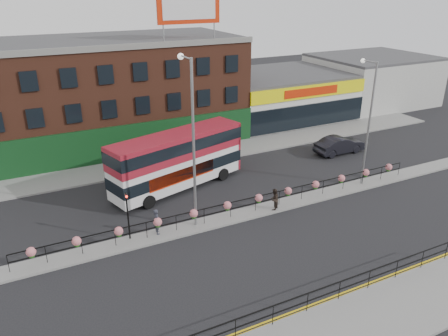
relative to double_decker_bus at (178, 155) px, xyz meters
name	(u,v)px	position (x,y,z in m)	size (l,w,h in m)	color
ground	(243,215)	(2.37, -6.27, -2.80)	(120.00, 120.00, 0.00)	black
south_pavement	(364,324)	(2.37, -18.27, -2.73)	(60.00, 4.00, 0.15)	gray
north_pavement	(181,158)	(2.37, 5.73, -2.73)	(60.00, 4.00, 0.15)	gray
median	(243,214)	(2.37, -6.27, -2.73)	(60.00, 1.60, 0.15)	gray
yellow_line_inner	(333,297)	(2.37, -15.97, -2.80)	(60.00, 0.10, 0.01)	gold
yellow_line_outer	(335,299)	(2.37, -16.15, -2.80)	(60.00, 0.10, 0.01)	gold
brick_building	(112,92)	(-1.63, 13.69, 2.32)	(25.00, 12.21, 10.30)	brown
supermarket	(279,95)	(18.37, 13.63, -0.15)	(15.00, 12.25, 5.30)	silver
warehouse_east	(371,79)	(33.12, 13.73, 0.35)	(14.50, 12.00, 6.30)	#A7A7A2
billboard	(189,6)	(4.87, 8.72, 10.38)	(6.00, 0.29, 4.40)	#B92206
median_railing	(243,202)	(2.37, -6.27, -1.76)	(30.04, 0.56, 1.23)	black
south_railing	(308,298)	(0.37, -16.37, -1.84)	(20.04, 0.05, 1.12)	black
double_decker_bus	(178,155)	(0.00, 0.00, 0.00)	(11.57, 5.67, 4.56)	silver
car	(339,145)	(16.57, 0.33, -1.97)	(5.07, 1.84, 1.66)	black
pedestrian_a	(157,221)	(-3.85, -6.05, -1.78)	(0.47, 0.67, 1.74)	#282A34
pedestrian_b	(274,199)	(4.65, -6.69, -1.86)	(0.98, 0.94, 1.59)	black
lamp_column_west	(191,130)	(-1.20, -5.88, 3.90)	(0.40, 1.94, 11.07)	gray
lamp_column_east	(368,113)	(13.39, -5.88, 3.12)	(0.35, 1.71, 9.75)	gray
traffic_light_median	(127,206)	(-5.63, -5.87, -0.33)	(0.15, 0.28, 3.65)	black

